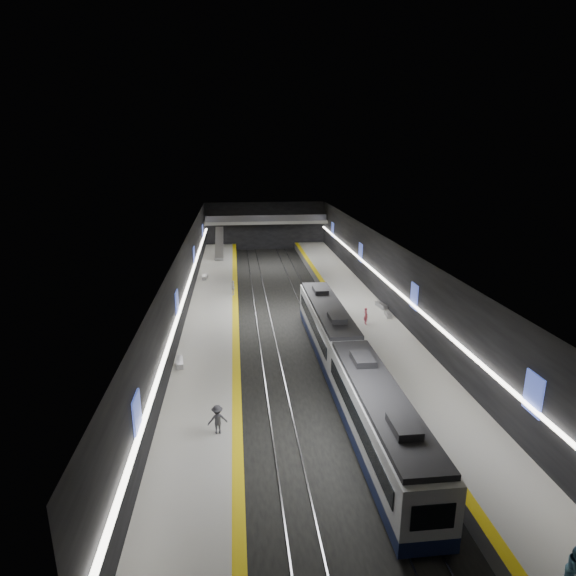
{
  "coord_description": "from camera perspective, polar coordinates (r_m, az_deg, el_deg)",
  "views": [
    {
      "loc": [
        -5.06,
        -45.65,
        16.64
      ],
      "look_at": [
        0.37,
        3.51,
        2.2
      ],
      "focal_mm": 30.0,
      "sensor_mm": 36.0,
      "label": 1
    }
  ],
  "objects": [
    {
      "name": "escalator",
      "position": [
        73.0,
        -8.15,
        5.26
      ],
      "size": [
        1.2,
        7.5,
        3.92
      ],
      "primitive_type": "cube",
      "rotation": [
        0.44,
        0.0,
        0.0
      ],
      "color": "#99999E",
      "rests_on": "platform_left"
    },
    {
      "name": "bench_left_far",
      "position": [
        60.64,
        -9.81,
        1.31
      ],
      "size": [
        0.65,
        1.88,
        0.45
      ],
      "primitive_type": "cube",
      "rotation": [
        0.0,
        0.0,
        -0.07
      ],
      "color": "#99999E",
      "rests_on": "platform_left"
    },
    {
      "name": "platform_left",
      "position": [
        48.48,
        -8.84,
        -3.37
      ],
      "size": [
        5.0,
        70.0,
        1.0
      ],
      "primitive_type": "cube",
      "color": "slate",
      "rests_on": "ground"
    },
    {
      "name": "bench_right_far",
      "position": [
        49.87,
        11.0,
        -2.05
      ],
      "size": [
        0.83,
        1.88,
        0.45
      ],
      "primitive_type": "cube",
      "rotation": [
        0.0,
        0.0,
        0.18
      ],
      "color": "#99999E",
      "rests_on": "platform_right"
    },
    {
      "name": "passenger_right_b",
      "position": [
        22.79,
        30.98,
        -26.68
      ],
      "size": [
        1.13,
        1.05,
        1.85
      ],
      "primitive_type": "imported",
      "rotation": [
        0.0,
        0.0,
        0.51
      ],
      "color": "teal",
      "rests_on": "platform_right"
    },
    {
      "name": "rails",
      "position": [
        48.83,
        0.02,
        -3.57
      ],
      "size": [
        6.52,
        70.0,
        0.12
      ],
      "color": "gray",
      "rests_on": "ground"
    },
    {
      "name": "tile_surface_left",
      "position": [
        48.32,
        -8.87,
        -2.8
      ],
      "size": [
        5.0,
        70.0,
        0.02
      ],
      "primitive_type": "cube",
      "color": "#B6B6B1",
      "rests_on": "platform_left"
    },
    {
      "name": "cove_light_right",
      "position": [
        49.7,
        11.32,
        0.98
      ],
      "size": [
        0.25,
        68.6,
        0.12
      ],
      "primitive_type": "cube",
      "color": "white",
      "rests_on": "wall_right"
    },
    {
      "name": "platform_right",
      "position": [
        50.03,
        8.6,
        -2.74
      ],
      "size": [
        5.0,
        70.0,
        1.0
      ],
      "primitive_type": "cube",
      "color": "slate",
      "rests_on": "ground"
    },
    {
      "name": "tile_surface_right",
      "position": [
        49.86,
        8.62,
        -2.19
      ],
      "size": [
        5.0,
        70.0,
        0.02
      ],
      "primitive_type": "cube",
      "color": "#B6B6B1",
      "rests_on": "platform_right"
    },
    {
      "name": "wall_back",
      "position": [
        81.79,
        -2.71,
        7.37
      ],
      "size": [
        20.0,
        0.04,
        8.0
      ],
      "primitive_type": "cube",
      "color": "black",
      "rests_on": "ground"
    },
    {
      "name": "mezzanine_bridge",
      "position": [
        79.59,
        -2.62,
        7.88
      ],
      "size": [
        20.0,
        3.0,
        1.5
      ],
      "color": "gray",
      "rests_on": "wall_left"
    },
    {
      "name": "wall_left",
      "position": [
        47.63,
        -12.03,
        0.52
      ],
      "size": [
        0.04,
        70.0,
        8.0
      ],
      "primitive_type": "cube",
      "color": "black",
      "rests_on": "ground"
    },
    {
      "name": "tactile_strip_left",
      "position": [
        48.25,
        -6.26,
        -2.72
      ],
      "size": [
        0.6,
        70.0,
        0.02
      ],
      "primitive_type": "cube",
      "color": "yellow",
      "rests_on": "platform_left"
    },
    {
      "name": "bench_right_near",
      "position": [
        47.5,
        11.76,
        -3.05
      ],
      "size": [
        0.6,
        1.66,
        0.4
      ],
      "primitive_type": "cube",
      "rotation": [
        0.0,
        0.0,
        -0.1
      ],
      "color": "#99999E",
      "rests_on": "platform_right"
    },
    {
      "name": "ad_posters",
      "position": [
        48.47,
        -0.11,
        1.77
      ],
      "size": [
        19.94,
        53.5,
        2.2
      ],
      "color": "#4052C0",
      "rests_on": "wall_left"
    },
    {
      "name": "ground",
      "position": [
        48.85,
        0.02,
        -3.64
      ],
      "size": [
        70.0,
        70.0,
        0.0
      ],
      "primitive_type": "plane",
      "color": "black",
      "rests_on": "ground"
    },
    {
      "name": "passenger_right_a",
      "position": [
        44.84,
        9.21,
        -3.3
      ],
      "size": [
        0.45,
        0.62,
        1.56
      ],
      "primitive_type": "imported",
      "rotation": [
        0.0,
        0.0,
        1.71
      ],
      "color": "#D44F64",
      "rests_on": "platform_right"
    },
    {
      "name": "passenger_left_a",
      "position": [
        53.24,
        -6.53,
        0.01
      ],
      "size": [
        0.44,
        0.99,
        1.66
      ],
      "primitive_type": "imported",
      "rotation": [
        0.0,
        0.0,
        -1.53
      ],
      "color": "beige",
      "rests_on": "platform_left"
    },
    {
      "name": "passenger_left_b",
      "position": [
        28.46,
        -8.36,
        -15.19
      ],
      "size": [
        1.22,
        0.83,
        1.74
      ],
      "primitive_type": "imported",
      "rotation": [
        0.0,
        0.0,
        3.31
      ],
      "color": "#393940",
      "rests_on": "platform_left"
    },
    {
      "name": "train",
      "position": [
        34.37,
        7.09,
        -8.71
      ],
      "size": [
        2.69,
        30.04,
        3.6
      ],
      "color": "#10183C",
      "rests_on": "ground"
    },
    {
      "name": "ceiling",
      "position": [
        46.74,
        0.02,
        5.62
      ],
      "size": [
        20.0,
        70.0,
        0.04
      ],
      "primitive_type": "cube",
      "rotation": [
        3.14,
        0.0,
        0.0
      ],
      "color": "beige",
      "rests_on": "wall_left"
    },
    {
      "name": "cove_light_left",
      "position": [
        47.66,
        -11.78,
        0.29
      ],
      "size": [
        0.25,
        68.6,
        0.12
      ],
      "primitive_type": "cube",
      "color": "white",
      "rests_on": "wall_left"
    },
    {
      "name": "tactile_strip_right",
      "position": [
        49.35,
        6.15,
        -2.28
      ],
      "size": [
        0.6,
        70.0,
        0.02
      ],
      "primitive_type": "cube",
      "color": "yellow",
      "rests_on": "platform_right"
    },
    {
      "name": "bench_left_near",
      "position": [
        37.27,
        -12.71,
        -8.6
      ],
      "size": [
        0.71,
        1.81,
        0.43
      ],
      "primitive_type": "cube",
      "rotation": [
        0.0,
        0.0,
        0.12
      ],
      "color": "#99999E",
      "rests_on": "platform_left"
    },
    {
      "name": "wall_right",
      "position": [
        49.71,
        11.55,
        1.21
      ],
      "size": [
        0.04,
        70.0,
        8.0
      ],
      "primitive_type": "cube",
      "color": "black",
      "rests_on": "ground"
    }
  ]
}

